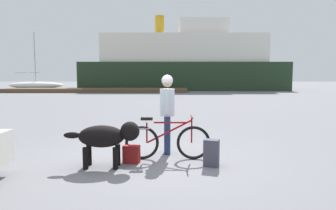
{
  "coord_description": "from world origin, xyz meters",
  "views": [
    {
      "loc": [
        0.38,
        -6.29,
        1.73
      ],
      "look_at": [
        0.37,
        1.96,
        0.94
      ],
      "focal_mm": 33.24,
      "sensor_mm": 36.0,
      "label": 1
    }
  ],
  "objects_px": {
    "person_cyclist": "(167,106)",
    "dog": "(107,137)",
    "handbag_pannier": "(132,154)",
    "ferry_boat": "(184,64)",
    "backpack": "(212,153)",
    "bicycle": "(167,141)",
    "sailboat_moored": "(36,85)"
  },
  "relations": [
    {
      "from": "handbag_pannier",
      "to": "backpack",
      "type": "bearing_deg",
      "value": -8.11
    },
    {
      "from": "bicycle",
      "to": "backpack",
      "type": "distance_m",
      "value": 0.98
    },
    {
      "from": "dog",
      "to": "backpack",
      "type": "distance_m",
      "value": 2.01
    },
    {
      "from": "bicycle",
      "to": "sailboat_moored",
      "type": "relative_size",
      "value": 0.24
    },
    {
      "from": "dog",
      "to": "handbag_pannier",
      "type": "distance_m",
      "value": 0.66
    },
    {
      "from": "ferry_boat",
      "to": "dog",
      "type": "bearing_deg",
      "value": -95.47
    },
    {
      "from": "ferry_boat",
      "to": "person_cyclist",
      "type": "bearing_deg",
      "value": -93.57
    },
    {
      "from": "handbag_pannier",
      "to": "ferry_boat",
      "type": "height_order",
      "value": "ferry_boat"
    },
    {
      "from": "handbag_pannier",
      "to": "dog",
      "type": "bearing_deg",
      "value": -146.88
    },
    {
      "from": "backpack",
      "to": "ferry_boat",
      "type": "bearing_deg",
      "value": 88.05
    },
    {
      "from": "person_cyclist",
      "to": "ferry_boat",
      "type": "xyz_separation_m",
      "value": [
        1.94,
        31.06,
        2.05
      ]
    },
    {
      "from": "sailboat_moored",
      "to": "person_cyclist",
      "type": "bearing_deg",
      "value": -62.95
    },
    {
      "from": "person_cyclist",
      "to": "ferry_boat",
      "type": "bearing_deg",
      "value": 86.43
    },
    {
      "from": "person_cyclist",
      "to": "ferry_boat",
      "type": "height_order",
      "value": "ferry_boat"
    },
    {
      "from": "bicycle",
      "to": "sailboat_moored",
      "type": "bearing_deg",
      "value": 116.69
    },
    {
      "from": "dog",
      "to": "bicycle",
      "type": "bearing_deg",
      "value": 25.41
    },
    {
      "from": "handbag_pannier",
      "to": "ferry_boat",
      "type": "relative_size",
      "value": 0.01
    },
    {
      "from": "bicycle",
      "to": "ferry_boat",
      "type": "xyz_separation_m",
      "value": [
        1.94,
        31.57,
        2.72
      ]
    },
    {
      "from": "sailboat_moored",
      "to": "bicycle",
      "type": "bearing_deg",
      "value": -63.31
    },
    {
      "from": "handbag_pannier",
      "to": "sailboat_moored",
      "type": "distance_m",
      "value": 38.18
    },
    {
      "from": "backpack",
      "to": "sailboat_moored",
      "type": "xyz_separation_m",
      "value": [
        -18.03,
        34.66,
        0.23
      ]
    },
    {
      "from": "backpack",
      "to": "dog",
      "type": "bearing_deg",
      "value": -178.29
    },
    {
      "from": "ferry_boat",
      "to": "bicycle",
      "type": "bearing_deg",
      "value": -93.52
    },
    {
      "from": "bicycle",
      "to": "dog",
      "type": "height_order",
      "value": "bicycle"
    },
    {
      "from": "bicycle",
      "to": "backpack",
      "type": "xyz_separation_m",
      "value": [
        0.85,
        -0.48,
        -0.12
      ]
    },
    {
      "from": "sailboat_moored",
      "to": "backpack",
      "type": "bearing_deg",
      "value": -62.51
    },
    {
      "from": "backpack",
      "to": "ferry_boat",
      "type": "height_order",
      "value": "ferry_boat"
    },
    {
      "from": "ferry_boat",
      "to": "sailboat_moored",
      "type": "bearing_deg",
      "value": 172.23
    },
    {
      "from": "dog",
      "to": "sailboat_moored",
      "type": "distance_m",
      "value": 38.25
    },
    {
      "from": "person_cyclist",
      "to": "backpack",
      "type": "distance_m",
      "value": 1.52
    },
    {
      "from": "person_cyclist",
      "to": "dog",
      "type": "relative_size",
      "value": 1.22
    },
    {
      "from": "person_cyclist",
      "to": "handbag_pannier",
      "type": "xyz_separation_m",
      "value": [
        -0.71,
        -0.77,
        -0.88
      ]
    }
  ]
}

